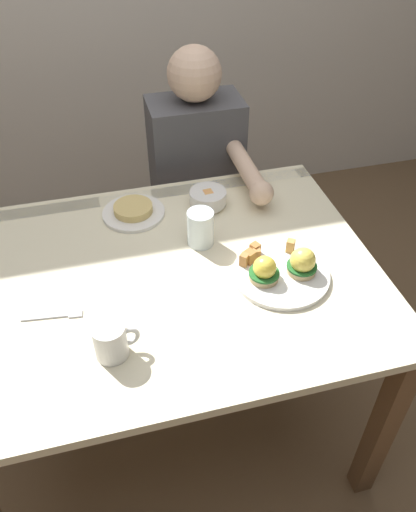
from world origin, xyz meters
TOP-DOWN VIEW (x-y plane):
  - ground_plane at (0.00, 0.00)m, footprint 6.00×6.00m
  - dining_table at (0.00, 0.00)m, footprint 1.20×0.90m
  - eggs_benedict_plate at (0.31, -0.09)m, footprint 0.27×0.27m
  - fruit_bowl at (0.20, 0.29)m, footprint 0.12×0.12m
  - coffee_mug at (-0.17, -0.24)m, footprint 0.11×0.08m
  - fork at (-0.30, -0.09)m, footprint 0.16×0.04m
  - water_glass_near at (0.13, 0.11)m, footprint 0.08×0.08m
  - side_plate at (-0.04, 0.30)m, footprint 0.20×0.20m
  - diner_person at (0.24, 0.60)m, footprint 0.34×0.54m

SIDE VIEW (x-z plane):
  - ground_plane at x=0.00m, z-range 0.00..0.00m
  - dining_table at x=0.00m, z-range 0.26..1.00m
  - diner_person at x=0.24m, z-range 0.08..1.22m
  - fork at x=-0.30m, z-range 0.74..0.74m
  - side_plate at x=-0.04m, z-range 0.74..0.77m
  - eggs_benedict_plate at x=0.31m, z-range 0.72..0.81m
  - fruit_bowl at x=0.20m, z-range 0.74..0.80m
  - water_glass_near at x=0.13m, z-range 0.73..0.84m
  - coffee_mug at x=-0.17m, z-range 0.74..0.84m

